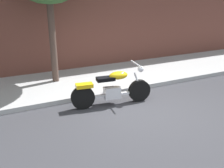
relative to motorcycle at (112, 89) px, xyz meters
The scene contains 3 objects.
ground_plane 0.95m from the motorcycle, 52.58° to the right, with size 60.00×60.00×0.00m, color #38383D.
sidewalk 2.06m from the motorcycle, 75.51° to the left, with size 24.94×2.74×0.14m, color #A9A9A9.
motorcycle is the anchor object (origin of this frame).
Camera 1 is at (-3.30, -5.23, 3.00)m, focal length 41.53 mm.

